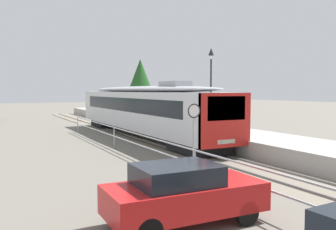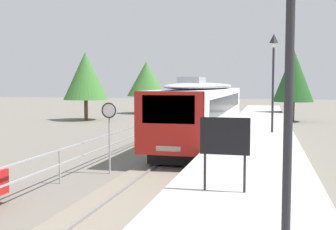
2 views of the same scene
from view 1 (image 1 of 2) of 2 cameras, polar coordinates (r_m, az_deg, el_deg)
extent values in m
plane|color=#6B665B|center=(22.47, -8.54, -4.73)|extent=(160.00, 160.00, 0.00)
cube|color=slate|center=(23.58, -1.60, -4.20)|extent=(3.20, 60.00, 0.06)
cube|color=slate|center=(23.27, -3.20, -4.14)|extent=(0.08, 60.00, 0.08)
cube|color=slate|center=(23.89, -0.04, -3.93)|extent=(0.08, 60.00, 0.08)
cube|color=silver|center=(25.89, -4.23, 0.82)|extent=(2.80, 20.27, 2.55)
cube|color=red|center=(17.11, 8.97, -0.81)|extent=(2.80, 0.24, 2.55)
cube|color=black|center=(17.01, 9.15, 1.06)|extent=(2.13, 0.08, 1.12)
cube|color=black|center=(25.87, -4.23, 1.72)|extent=(2.82, 17.03, 0.92)
ellipsoid|color=#9EA0A5|center=(25.85, -4.25, 4.04)|extent=(2.69, 19.46, 0.44)
cube|color=#9EA0A5|center=(21.27, 1.09, 4.83)|extent=(1.10, 2.20, 0.36)
cube|color=#EAE5C6|center=(17.17, 9.08, -4.14)|extent=(1.00, 0.10, 0.20)
cube|color=black|center=(19.19, 4.86, -4.92)|extent=(2.24, 3.20, 0.55)
cube|color=black|center=(33.24, -9.42, -1.22)|extent=(2.24, 3.20, 0.55)
cube|color=#A8A59E|center=(25.09, 5.12, -2.76)|extent=(3.90, 60.00, 0.90)
cylinder|color=#232328|center=(25.32, 6.74, 3.53)|extent=(0.12, 0.12, 4.60)
pyramid|color=#232328|center=(25.46, 6.80, 9.84)|extent=(0.34, 0.34, 0.50)
sphere|color=silver|center=(25.43, 6.79, 9.13)|extent=(0.24, 0.24, 0.24)
cylinder|color=#9EA0A5|center=(15.35, 4.03, -4.56)|extent=(0.07, 0.07, 2.20)
cylinder|color=white|center=(15.19, 4.09, 0.66)|extent=(0.60, 0.03, 0.60)
torus|color=black|center=(15.18, 4.12, 0.66)|extent=(0.61, 0.05, 0.61)
cube|color=#9EA0A5|center=(13.14, 4.24, -5.55)|extent=(0.05, 36.00, 0.05)
cube|color=#9EA0A5|center=(13.24, 4.23, -7.74)|extent=(0.05, 36.00, 0.05)
cylinder|color=#9EA0A5|center=(13.25, 4.23, -8.01)|extent=(0.06, 0.06, 1.25)
cylinder|color=#9EA0A5|center=(21.35, -8.47, -3.49)|extent=(0.06, 0.06, 1.25)
cylinder|color=#9EA0A5|center=(29.96, -13.99, -1.44)|extent=(0.06, 0.06, 1.25)
cube|color=red|center=(9.35, 2.69, -12.82)|extent=(4.03, 1.83, 0.72)
cube|color=black|center=(9.08, 1.30, -9.34)|extent=(2.03, 1.58, 0.50)
cylinder|color=black|center=(10.74, 6.95, -12.61)|extent=(0.62, 0.21, 0.62)
cylinder|color=black|center=(9.54, 12.25, -14.83)|extent=(0.62, 0.21, 0.62)
cylinder|color=black|center=(9.62, -6.79, -14.59)|extent=(0.62, 0.21, 0.62)
cylinder|color=brown|center=(41.87, -4.34, 0.61)|extent=(0.36, 0.36, 1.90)
cone|color=#1E4C1E|center=(41.82, -4.36, 5.34)|extent=(3.81, 3.81, 5.02)
camera|label=2|loc=(13.93, 69.48, 1.84)|focal=42.97mm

